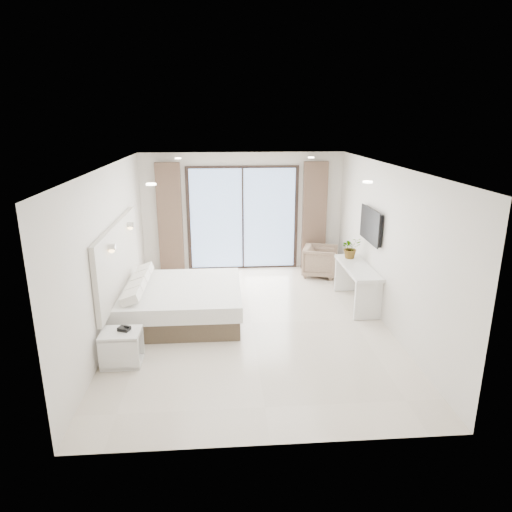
% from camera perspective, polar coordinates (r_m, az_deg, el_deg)
% --- Properties ---
extents(ground, '(6.20, 6.20, 0.00)m').
position_cam_1_polar(ground, '(8.03, -0.53, -8.39)').
color(ground, beige).
rests_on(ground, ground).
extents(room_shell, '(4.62, 6.22, 2.72)m').
position_cam_1_polar(room_shell, '(8.25, -2.31, 3.94)').
color(room_shell, silver).
rests_on(room_shell, ground).
extents(bed, '(2.11, 2.00, 0.73)m').
position_cam_1_polar(bed, '(8.21, -9.51, -5.69)').
color(bed, brown).
rests_on(bed, ground).
extents(nightstand, '(0.56, 0.46, 0.51)m').
position_cam_1_polar(nightstand, '(6.96, -16.44, -10.96)').
color(nightstand, silver).
rests_on(nightstand, ground).
extents(phone, '(0.19, 0.17, 0.05)m').
position_cam_1_polar(phone, '(6.87, -16.16, -8.73)').
color(phone, black).
rests_on(phone, nightstand).
extents(console_desk, '(0.49, 1.58, 0.77)m').
position_cam_1_polar(console_desk, '(8.81, 12.51, -2.52)').
color(console_desk, silver).
rests_on(console_desk, ground).
extents(plant, '(0.45, 0.48, 0.33)m').
position_cam_1_polar(plant, '(9.17, 11.75, 0.75)').
color(plant, '#33662D').
rests_on(plant, console_desk).
extents(armchair, '(0.87, 0.90, 0.74)m').
position_cam_1_polar(armchair, '(10.35, 8.05, -0.46)').
color(armchair, '#987A63').
rests_on(armchair, ground).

